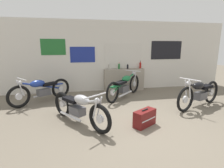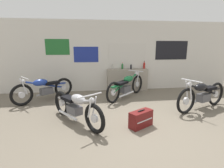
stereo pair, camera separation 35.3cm
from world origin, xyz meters
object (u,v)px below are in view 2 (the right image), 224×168
bottle_right_center (144,65)px  hard_case_darkred (141,119)px  motorcycle_silver (76,107)px  motorcycle_green (126,86)px  motorcycle_black (202,95)px  bottle_center (131,67)px  bottle_leftmost (113,66)px  bottle_left_center (122,66)px  motorcycle_blue (44,89)px

bottle_right_center → hard_case_darkred: size_ratio=0.51×
motorcycle_silver → motorcycle_green: size_ratio=1.05×
bottle_right_center → motorcycle_green: 1.53m
bottle_right_center → motorcycle_black: (0.97, -2.46, -0.59)m
bottle_right_center → bottle_center: bearing=-172.5°
motorcycle_green → bottle_leftmost: bearing=108.9°
bottle_left_center → hard_case_darkred: size_ratio=0.42×
bottle_leftmost → bottle_right_center: (1.32, -0.00, 0.03)m
bottle_leftmost → bottle_left_center: 0.41m
motorcycle_silver → bottle_right_center: bearing=48.0°
motorcycle_green → hard_case_darkred: bearing=-94.0°
bottle_leftmost → motorcycle_silver: bearing=-114.0°
bottle_leftmost → motorcycle_black: bottle_leftmost is taller
motorcycle_silver → bottle_left_center: bearing=59.8°
motorcycle_black → bottle_left_center: bearing=127.2°
motorcycle_blue → motorcycle_green: 2.81m
bottle_left_center → motorcycle_green: (-0.05, -1.05, -0.57)m
bottle_center → hard_case_darkred: size_ratio=0.36×
motorcycle_blue → bottle_center: bearing=16.3°
motorcycle_black → motorcycle_blue: motorcycle_black is taller
motorcycle_black → hard_case_darkred: (-2.09, -0.87, -0.25)m
bottle_left_center → bottle_right_center: 0.91m
bottle_center → motorcycle_black: size_ratio=0.11×
bottle_center → motorcycle_blue: size_ratio=0.13×
motorcycle_black → motorcycle_silver: (-3.58, -0.44, -0.04)m
motorcycle_blue → motorcycle_green: size_ratio=1.06×
bottle_left_center → bottle_center: 0.35m
bottle_center → hard_case_darkred: bearing=-99.6°
motorcycle_green → motorcycle_black: bearing=-36.5°
bottle_leftmost → motorcycle_green: bottle_leftmost is taller
motorcycle_silver → motorcycle_blue: size_ratio=0.99×
bottle_left_center → bottle_center: size_ratio=1.15×
bottle_leftmost → bottle_left_center: bearing=2.1°
bottle_center → motorcycle_silver: (-2.04, -2.83, -0.59)m
bottle_center → motorcycle_blue: (-3.20, -0.94, -0.58)m
bottle_left_center → motorcycle_blue: 3.10m
bottle_right_center → motorcycle_blue: size_ratio=0.18×
bottle_leftmost → bottle_right_center: size_ratio=0.82×
bottle_right_center → hard_case_darkred: (-1.12, -3.33, -0.85)m
bottle_left_center → motorcycle_silver: bottle_left_center is taller
motorcycle_black → hard_case_darkred: bearing=-157.5°
bottle_leftmost → motorcycle_blue: size_ratio=0.15×
bottle_right_center → motorcycle_silver: size_ratio=0.18×
bottle_leftmost → motorcycle_green: size_ratio=0.16×
motorcycle_silver → motorcycle_blue: (-1.16, 1.89, 0.02)m
bottle_leftmost → bottle_right_center: bearing=-0.1°
bottle_right_center → motorcycle_silver: (-2.61, -2.90, -0.63)m
bottle_leftmost → hard_case_darkred: 3.43m
bottle_right_center → hard_case_darkred: bottle_right_center is taller
bottle_right_center → motorcycle_black: 2.71m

